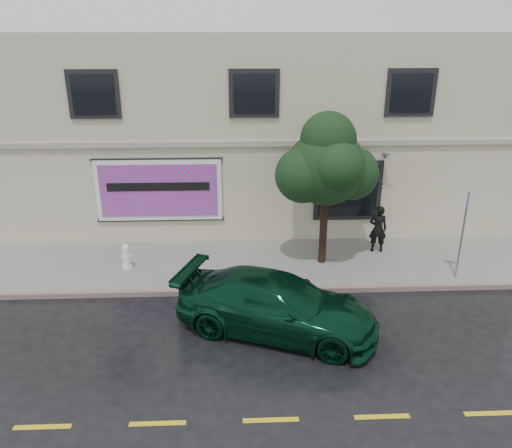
{
  "coord_description": "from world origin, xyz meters",
  "views": [
    {
      "loc": [
        -0.61,
        -11.12,
        7.16
      ],
      "look_at": [
        -0.06,
        2.2,
        1.87
      ],
      "focal_mm": 35.0,
      "sensor_mm": 36.0,
      "label": 1
    }
  ],
  "objects_px": {
    "car": "(277,305)",
    "fire_hydrant": "(126,256)",
    "pedestrian": "(378,229)",
    "street_tree": "(327,168)"
  },
  "relations": [
    {
      "from": "pedestrian",
      "to": "car",
      "type": "bearing_deg",
      "value": 56.0
    },
    {
      "from": "car",
      "to": "fire_hydrant",
      "type": "height_order",
      "value": "car"
    },
    {
      "from": "fire_hydrant",
      "to": "street_tree",
      "type": "bearing_deg",
      "value": 5.68
    },
    {
      "from": "pedestrian",
      "to": "fire_hydrant",
      "type": "relative_size",
      "value": 2.01
    },
    {
      "from": "pedestrian",
      "to": "fire_hydrant",
      "type": "bearing_deg",
      "value": 12.98
    },
    {
      "from": "street_tree",
      "to": "fire_hydrant",
      "type": "distance_m",
      "value": 6.7
    },
    {
      "from": "fire_hydrant",
      "to": "pedestrian",
      "type": "bearing_deg",
      "value": 10.33
    },
    {
      "from": "pedestrian",
      "to": "street_tree",
      "type": "xyz_separation_m",
      "value": [
        -1.95,
        -0.72,
        2.29
      ]
    },
    {
      "from": "car",
      "to": "fire_hydrant",
      "type": "distance_m",
      "value": 5.56
    },
    {
      "from": "car",
      "to": "pedestrian",
      "type": "relative_size",
      "value": 3.13
    }
  ]
}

